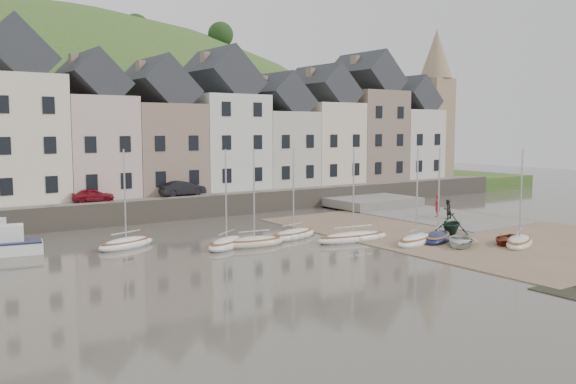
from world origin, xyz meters
TOP-DOWN VIEW (x-y plane):
  - ground at (0.00, 0.00)m, footprint 160.00×160.00m
  - quay_land at (0.00, 32.00)m, footprint 90.00×30.00m
  - quay_street at (0.00, 20.50)m, footprint 70.00×7.00m
  - seawall at (0.00, 17.00)m, footprint 70.00×1.20m
  - beach at (11.00, 0.00)m, footprint 18.00×26.00m
  - slipway at (15.00, 8.00)m, footprint 8.00×18.00m
  - hillside at (-5.00, 60.00)m, footprint 134.40×84.00m
  - townhouse_terrace at (1.76, 24.00)m, footprint 61.05×8.00m
  - church_spire at (34.55, 24.00)m, footprint 4.00×4.00m
  - sailboat_0 at (-10.79, 8.05)m, footprint 4.36×2.85m
  - sailboat_1 at (-5.64, 4.54)m, footprint 4.10×3.52m
  - sailboat_2 at (-3.99, 3.93)m, footprint 4.11×1.95m
  - sailboat_3 at (-0.39, 4.78)m, footprint 4.45×2.64m
  - sailboat_4 at (2.23, 1.71)m, footprint 5.54×1.95m
  - sailboat_5 at (6.78, -1.48)m, footprint 4.46×3.50m
  - sailboat_6 at (4.88, -1.36)m, footprint 4.59×2.88m
  - sailboat_7 at (9.77, -5.48)m, footprint 4.55×3.34m
  - rowboat_white at (6.37, -3.63)m, footprint 4.03×3.87m
  - rowboat_green at (9.36, -0.40)m, footprint 3.65×3.53m
  - rowboat_red at (9.49, -4.84)m, footprint 3.58×2.97m
  - person_red at (14.64, 5.61)m, footprint 0.81×0.75m
  - person_dark at (14.41, 4.34)m, footprint 0.77×0.60m
  - car_left at (-9.35, 19.50)m, footprint 3.40×1.93m
  - car_right at (-1.71, 19.50)m, footprint 3.97×1.43m

SIDE VIEW (x-z plane):
  - hillside at x=-5.00m, z-range -59.99..24.01m
  - ground at x=0.00m, z-range 0.00..0.00m
  - beach at x=11.00m, z-range 0.00..0.06m
  - slipway at x=15.00m, z-range 0.00..0.12m
  - sailboat_4 at x=2.23m, z-range -2.90..3.42m
  - sailboat_7 at x=9.77m, z-range -2.90..3.42m
  - sailboat_6 at x=4.88m, z-range -2.90..3.42m
  - sailboat_5 at x=6.78m, z-range -2.90..3.42m
  - sailboat_3 at x=-0.39m, z-range -2.90..3.42m
  - sailboat_0 at x=-10.79m, z-range -2.89..3.43m
  - sailboat_1 at x=-5.64m, z-range -2.89..3.43m
  - sailboat_2 at x=-3.99m, z-range -2.89..3.43m
  - rowboat_red at x=9.49m, z-range 0.06..0.70m
  - rowboat_white at x=6.37m, z-range 0.06..0.74m
  - quay_land at x=0.00m, z-range 0.00..1.50m
  - rowboat_green at x=9.36m, z-range 0.06..1.54m
  - person_dark at x=14.41m, z-range 0.12..1.67m
  - seawall at x=0.00m, z-range 0.00..1.80m
  - person_red at x=14.64m, z-range 0.12..1.97m
  - quay_street at x=0.00m, z-range 1.50..1.60m
  - car_left at x=-9.35m, z-range 1.60..2.69m
  - car_right at x=-1.71m, z-range 1.60..2.90m
  - townhouse_terrace at x=1.76m, z-range 0.36..14.29m
  - church_spire at x=34.55m, z-range 2.06..20.06m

